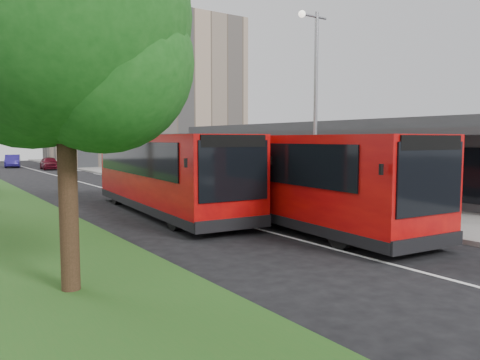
{
  "coord_description": "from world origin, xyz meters",
  "views": [
    {
      "loc": [
        -9.32,
        -12.21,
        3.03
      ],
      "look_at": [
        0.56,
        2.18,
        1.5
      ],
      "focal_mm": 35.0,
      "sensor_mm": 36.0,
      "label": 1
    }
  ],
  "objects_px": {
    "lamp_post_near": "(314,98)",
    "litter_bin": "(242,182)",
    "car_far": "(13,161)",
    "tree_near": "(61,34)",
    "lamp_post_far": "(131,117)",
    "bus_second": "(168,173)",
    "bollard": "(170,173)",
    "car_near": "(49,163)",
    "bus_main": "(296,179)"
  },
  "relations": [
    {
      "from": "lamp_post_near",
      "to": "litter_bin",
      "type": "height_order",
      "value": "lamp_post_near"
    },
    {
      "from": "lamp_post_near",
      "to": "car_far",
      "type": "height_order",
      "value": "lamp_post_near"
    },
    {
      "from": "tree_near",
      "to": "lamp_post_near",
      "type": "height_order",
      "value": "lamp_post_near"
    },
    {
      "from": "lamp_post_far",
      "to": "litter_bin",
      "type": "xyz_separation_m",
      "value": [
        1.93,
        -12.04,
        -4.17
      ]
    },
    {
      "from": "bus_second",
      "to": "car_far",
      "type": "relative_size",
      "value": 2.77
    },
    {
      "from": "bollard",
      "to": "car_near",
      "type": "xyz_separation_m",
      "value": [
        -3.79,
        19.5,
        -0.02
      ]
    },
    {
      "from": "tree_near",
      "to": "litter_bin",
      "type": "xyz_separation_m",
      "value": [
        13.06,
        12.91,
        -4.45
      ]
    },
    {
      "from": "car_near",
      "to": "lamp_post_near",
      "type": "bearing_deg",
      "value": -81.18
    },
    {
      "from": "lamp_post_near",
      "to": "bollard",
      "type": "xyz_separation_m",
      "value": [
        1.06,
        15.6,
        -4.06
      ]
    },
    {
      "from": "bus_second",
      "to": "bollard",
      "type": "distance_m",
      "value": 13.93
    },
    {
      "from": "lamp_post_far",
      "to": "litter_bin",
      "type": "bearing_deg",
      "value": -80.89
    },
    {
      "from": "tree_near",
      "to": "car_near",
      "type": "bearing_deg",
      "value": 78.17
    },
    {
      "from": "lamp_post_near",
      "to": "car_near",
      "type": "relative_size",
      "value": 2.12
    },
    {
      "from": "tree_near",
      "to": "car_far",
      "type": "relative_size",
      "value": 1.87
    },
    {
      "from": "lamp_post_far",
      "to": "car_far",
      "type": "distance_m",
      "value": 22.29
    },
    {
      "from": "car_near",
      "to": "car_far",
      "type": "bearing_deg",
      "value": 115.65
    },
    {
      "from": "lamp_post_far",
      "to": "car_near",
      "type": "bearing_deg",
      "value": 100.27
    },
    {
      "from": "litter_bin",
      "to": "car_near",
      "type": "height_order",
      "value": "car_near"
    },
    {
      "from": "lamp_post_far",
      "to": "car_far",
      "type": "height_order",
      "value": "lamp_post_far"
    },
    {
      "from": "bus_second",
      "to": "litter_bin",
      "type": "xyz_separation_m",
      "value": [
        7.04,
        4.81,
        -1.09
      ]
    },
    {
      "from": "bus_main",
      "to": "bus_second",
      "type": "height_order",
      "value": "bus_second"
    },
    {
      "from": "lamp_post_far",
      "to": "car_near",
      "type": "xyz_separation_m",
      "value": [
        -2.74,
        15.11,
        -4.08
      ]
    },
    {
      "from": "bollard",
      "to": "car_far",
      "type": "xyz_separation_m",
      "value": [
        -6.21,
        25.71,
        0.02
      ]
    },
    {
      "from": "litter_bin",
      "to": "bollard",
      "type": "relative_size",
      "value": 0.77
    },
    {
      "from": "lamp_post_far",
      "to": "bus_second",
      "type": "bearing_deg",
      "value": -106.86
    },
    {
      "from": "tree_near",
      "to": "lamp_post_near",
      "type": "xyz_separation_m",
      "value": [
        11.13,
        4.95,
        -0.27
      ]
    },
    {
      "from": "car_near",
      "to": "car_far",
      "type": "distance_m",
      "value": 6.66
    },
    {
      "from": "litter_bin",
      "to": "lamp_post_near",
      "type": "bearing_deg",
      "value": -103.64
    },
    {
      "from": "litter_bin",
      "to": "car_far",
      "type": "height_order",
      "value": "car_far"
    },
    {
      "from": "bus_main",
      "to": "litter_bin",
      "type": "xyz_separation_m",
      "value": [
        4.46,
        9.8,
        -1.07
      ]
    },
    {
      "from": "bus_second",
      "to": "litter_bin",
      "type": "relative_size",
      "value": 14.56
    },
    {
      "from": "tree_near",
      "to": "litter_bin",
      "type": "bearing_deg",
      "value": 44.67
    },
    {
      "from": "lamp_post_far",
      "to": "bollard",
      "type": "relative_size",
      "value": 7.88
    },
    {
      "from": "lamp_post_near",
      "to": "tree_near",
      "type": "bearing_deg",
      "value": -156.03
    },
    {
      "from": "tree_near",
      "to": "bus_main",
      "type": "height_order",
      "value": "tree_near"
    },
    {
      "from": "bus_main",
      "to": "car_near",
      "type": "bearing_deg",
      "value": 94.99
    },
    {
      "from": "tree_near",
      "to": "bollard",
      "type": "height_order",
      "value": "tree_near"
    },
    {
      "from": "bus_main",
      "to": "litter_bin",
      "type": "distance_m",
      "value": 10.82
    },
    {
      "from": "lamp_post_near",
      "to": "bollard",
      "type": "distance_m",
      "value": 16.16
    },
    {
      "from": "tree_near",
      "to": "car_far",
      "type": "xyz_separation_m",
      "value": [
        5.97,
        46.26,
        -4.31
      ]
    },
    {
      "from": "bus_second",
      "to": "lamp_post_far",
      "type": "bearing_deg",
      "value": 77.78
    },
    {
      "from": "lamp_post_near",
      "to": "lamp_post_far",
      "type": "relative_size",
      "value": 1.0
    },
    {
      "from": "lamp_post_far",
      "to": "litter_bin",
      "type": "distance_m",
      "value": 12.89
    },
    {
      "from": "litter_bin",
      "to": "bus_main",
      "type": "bearing_deg",
      "value": -114.48
    },
    {
      "from": "bus_main",
      "to": "car_far",
      "type": "relative_size",
      "value": 2.74
    },
    {
      "from": "bus_second",
      "to": "car_far",
      "type": "height_order",
      "value": "bus_second"
    },
    {
      "from": "car_near",
      "to": "tree_near",
      "type": "bearing_deg",
      "value": -97.47
    },
    {
      "from": "bus_main",
      "to": "car_far",
      "type": "bearing_deg",
      "value": 98.15
    },
    {
      "from": "lamp_post_near",
      "to": "litter_bin",
      "type": "bearing_deg",
      "value": 76.36
    },
    {
      "from": "lamp_post_near",
      "to": "car_far",
      "type": "distance_m",
      "value": 41.83
    }
  ]
}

